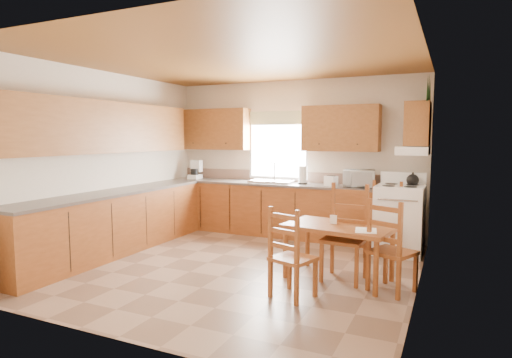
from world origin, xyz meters
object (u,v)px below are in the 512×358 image
at_px(stove, 400,220).
at_px(microwave, 359,178).
at_px(chair_far_left, 344,234).
at_px(chair_near_left, 293,252).
at_px(chair_near_right, 393,246).
at_px(chair_far_right, 383,220).
at_px(dining_table, 338,252).

xyz_separation_m(stove, microwave, (-0.67, 0.33, 0.56)).
bearing_deg(chair_far_left, stove, 77.16).
bearing_deg(stove, chair_far_left, -105.58).
xyz_separation_m(chair_near_left, chair_near_right, (0.94, 0.62, 0.03)).
bearing_deg(stove, chair_far_right, -121.13).
xyz_separation_m(chair_near_right, chair_far_left, (-0.57, 0.15, 0.05)).
relative_size(microwave, chair_far_left, 0.39).
bearing_deg(stove, chair_near_right, -85.15).
bearing_deg(dining_table, microwave, 103.48).
height_order(dining_table, chair_near_left, chair_near_left).
relative_size(dining_table, chair_near_right, 1.20).
height_order(chair_near_left, chair_far_left, chair_far_left).
distance_m(stove, chair_near_left, 2.45).
distance_m(dining_table, chair_near_left, 0.84).
xyz_separation_m(microwave, chair_far_right, (0.48, -0.64, -0.52)).
relative_size(stove, chair_far_right, 0.93).
bearing_deg(chair_near_right, dining_table, 11.51).
bearing_deg(stove, dining_table, -107.91).
height_order(microwave, chair_far_left, microwave).
xyz_separation_m(chair_far_left, chair_far_right, (0.27, 1.24, -0.04)).
distance_m(chair_near_right, chair_far_right, 1.42).
distance_m(chair_near_left, chair_far_left, 0.86).
relative_size(stove, chair_near_right, 0.96).
distance_m(microwave, chair_far_right, 0.95).
bearing_deg(chair_far_right, chair_far_left, -95.07).
height_order(stove, chair_far_right, chair_far_right).
height_order(microwave, dining_table, microwave).
bearing_deg(chair_near_left, microwave, -75.56).
height_order(chair_near_right, chair_far_left, chair_far_left).
xyz_separation_m(microwave, chair_far_left, (0.21, -1.87, -0.48)).
relative_size(chair_near_left, chair_far_right, 0.92).
height_order(microwave, chair_near_left, microwave).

